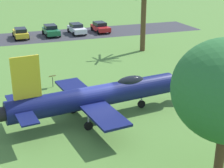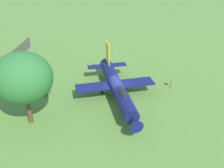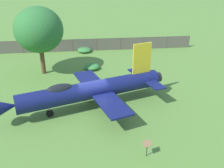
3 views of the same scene
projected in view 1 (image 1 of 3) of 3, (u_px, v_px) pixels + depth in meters
name	position (u px, v px, depth m)	size (l,w,h in m)	color
ground_plane	(97.00, 117.00, 24.62)	(200.00, 200.00, 0.00)	#568438
parking_strip	(64.00, 35.00, 50.35)	(42.44, 8.00, 0.00)	#38383D
display_jet	(101.00, 95.00, 24.17)	(9.43, 14.58, 5.21)	#111951
palm_tree	(143.00, 19.00, 40.61)	(3.84, 3.80, 7.53)	brown
info_plaque	(52.00, 78.00, 30.07)	(0.45, 0.63, 1.14)	#333333
parked_car_red	(100.00, 27.00, 52.00)	(4.24, 2.12, 1.48)	red
parked_car_white	(77.00, 29.00, 50.79)	(4.27, 2.06, 1.50)	silver
parked_car_green	(51.00, 30.00, 49.54)	(4.15, 2.22, 1.55)	#1E6B3D
parked_car_yellow	(21.00, 33.00, 48.01)	(4.24, 2.11, 1.48)	gold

